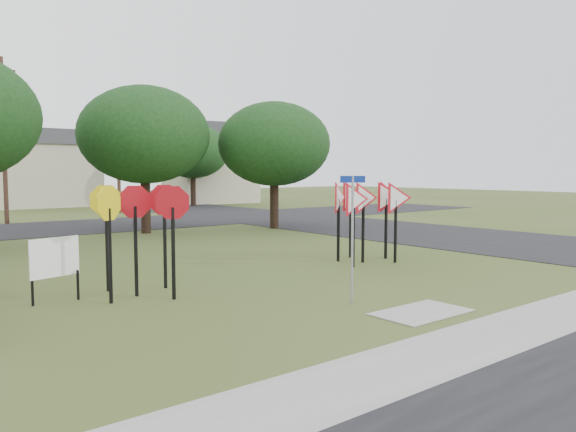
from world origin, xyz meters
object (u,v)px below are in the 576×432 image
object	(u,v)px
stop_sign_cluster	(138,214)
info_board	(55,259)
street_name_sign	(352,230)
yield_sign_cluster	(368,202)

from	to	relation	value
stop_sign_cluster	info_board	xyz separation A→B (m)	(-1.74, 0.44, -0.94)
stop_sign_cluster	street_name_sign	bearing A→B (deg)	-48.21
street_name_sign	info_board	distance (m)	6.50
street_name_sign	stop_sign_cluster	xyz separation A→B (m)	(-3.27, 3.66, 0.30)
yield_sign_cluster	info_board	xyz separation A→B (m)	(-9.56, 0.29, -0.95)
yield_sign_cluster	street_name_sign	bearing A→B (deg)	-140.14
street_name_sign	yield_sign_cluster	size ratio (longest dim) A/B	0.83
street_name_sign	stop_sign_cluster	size ratio (longest dim) A/B	1.08
yield_sign_cluster	stop_sign_cluster	bearing A→B (deg)	-178.93
street_name_sign	yield_sign_cluster	xyz separation A→B (m)	(4.56, 3.80, 0.31)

